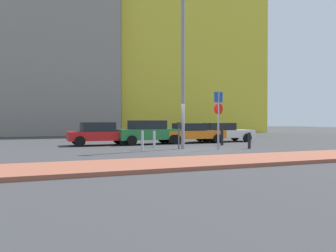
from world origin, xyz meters
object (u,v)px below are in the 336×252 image
object	(u,v)px
traffic_bollard_edge	(249,141)
parked_car_orange	(191,133)
parked_car_white	(222,132)
parking_sign_post	(218,113)
parked_car_green	(148,132)
traffic_bollard_far	(154,139)
parking_meter	(179,132)
traffic_bollard_mid	(142,140)
street_lamp	(183,58)
traffic_bollard_near	(222,137)
parked_car_red	(99,133)

from	to	relation	value
traffic_bollard_edge	parked_car_orange	bearing A→B (deg)	98.62
parked_car_white	parking_sign_post	size ratio (longest dim) A/B	1.43
parked_car_green	parking_sign_post	bearing A→B (deg)	-70.10
parked_car_white	traffic_bollard_far	xyz separation A→B (m)	(-6.59, -3.40, -0.24)
parking_meter	traffic_bollard_edge	world-z (taller)	parking_meter
parking_sign_post	traffic_bollard_mid	xyz separation A→B (m)	(-3.75, 1.57, -1.46)
parked_car_green	street_lamp	bearing A→B (deg)	-81.99
parked_car_green	traffic_bollard_near	distance (m)	4.88
parked_car_red	traffic_bollard_mid	world-z (taller)	parked_car_red
parked_car_orange	traffic_bollard_far	bearing A→B (deg)	-142.27
parked_car_green	traffic_bollard_near	xyz separation A→B (m)	(4.08, -2.67, -0.30)
parking_sign_post	parking_meter	distance (m)	2.40
street_lamp	parked_car_green	bearing A→B (deg)	98.01
parked_car_orange	traffic_bollard_edge	distance (m)	5.73
parked_car_orange	traffic_bollard_mid	size ratio (longest dim) A/B	4.46
parking_meter	parked_car_orange	bearing A→B (deg)	56.63
traffic_bollard_mid	traffic_bollard_edge	bearing A→B (deg)	-14.26
parking_sign_post	traffic_bollard_near	distance (m)	3.90
parked_car_green	parked_car_orange	size ratio (longest dim) A/B	0.95
parked_car_green	parking_meter	bearing A→B (deg)	-85.70
parked_car_red	parking_sign_post	size ratio (longest dim) A/B	1.28
street_lamp	traffic_bollard_mid	bearing A→B (deg)	175.54
street_lamp	traffic_bollard_far	bearing A→B (deg)	130.47
parking_sign_post	traffic_bollard_far	distance (m)	4.12
parked_car_red	parking_sign_post	bearing A→B (deg)	-48.17
parked_car_red	parked_car_orange	size ratio (longest dim) A/B	0.87
parking_sign_post	traffic_bollard_near	xyz separation A→B (m)	(2.03, 3.00, -1.46)
parked_car_red	parked_car_orange	distance (m)	6.43
traffic_bollard_near	traffic_bollard_mid	xyz separation A→B (m)	(-5.78, -1.43, 0.00)
traffic_bollard_far	traffic_bollard_near	bearing A→B (deg)	2.62
traffic_bollard_far	parked_car_orange	bearing A→B (deg)	37.73
traffic_bollard_far	traffic_bollard_mid	bearing A→B (deg)	-132.29
parked_car_green	traffic_bollard_far	distance (m)	2.96
traffic_bollard_far	parked_car_red	bearing A→B (deg)	130.25
parked_car_orange	parking_meter	distance (m)	5.30
parked_car_orange	traffic_bollard_far	distance (m)	4.85
traffic_bollard_near	parking_sign_post	bearing A→B (deg)	-124.03
parked_car_white	parked_car_red	bearing A→B (deg)	-177.97
parked_car_red	parked_car_orange	world-z (taller)	parked_car_red
parked_car_orange	parked_car_white	xyz separation A→B (m)	(2.76, 0.43, 0.01)
parked_car_green	parking_meter	size ratio (longest dim) A/B	2.96
parked_car_green	parking_meter	xyz separation A→B (m)	(0.33, -4.34, 0.13)
parking_sign_post	street_lamp	distance (m)	3.66
parked_car_white	traffic_bollard_near	distance (m)	3.72
traffic_bollard_edge	parked_car_red	bearing A→B (deg)	141.66
parked_car_red	parked_car_green	size ratio (longest dim) A/B	0.92
parked_car_white	parking_meter	bearing A→B (deg)	-139.41
parked_car_white	traffic_bollard_edge	xyz separation A→B (m)	(-1.90, -6.09, -0.28)
parked_car_red	traffic_bollard_near	world-z (taller)	parked_car_red
parking_meter	parked_car_red	bearing A→B (deg)	127.83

